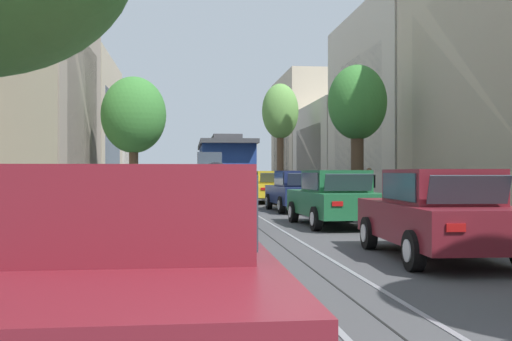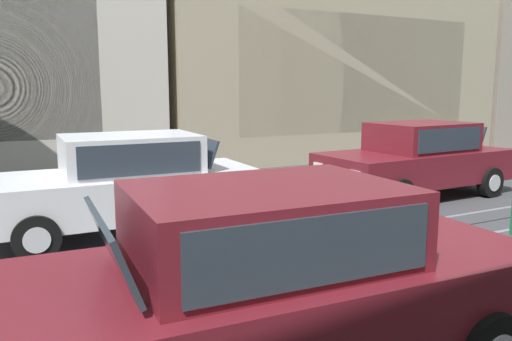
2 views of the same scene
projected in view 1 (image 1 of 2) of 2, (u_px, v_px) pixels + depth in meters
The scene contains 21 objects.
ground_plane at pixel (229, 206), 26.86m from camera, with size 160.00×160.00×0.00m, color #424244.
trolley_track_rails at pixel (223, 201), 31.06m from camera, with size 1.14×70.25×0.01m.
building_facade_left at pixel (45, 120), 32.09m from camera, with size 5.45×61.95×10.99m.
building_facade_right at pixel (400, 111), 31.50m from camera, with size 5.23×61.95×10.56m.
parked_car_maroon_near_left at pixel (141, 273), 4.30m from camera, with size 2.02×4.37×1.58m.
parked_car_white_second_left at pixel (170, 216), 9.81m from camera, with size 2.07×4.39×1.58m.
parked_car_maroon_mid_left at pixel (178, 199), 15.98m from camera, with size 2.14×4.42×1.58m.
parked_car_teal_fourth_left at pixel (178, 191), 22.69m from camera, with size 2.01×4.37×1.58m.
parked_car_grey_fifth_left at pixel (179, 187), 28.54m from camera, with size 2.04×4.38×1.58m.
parked_car_beige_sixth_left at pixel (179, 184), 34.78m from camera, with size 2.08×4.40×1.58m.
parked_car_maroon_second_right at pixel (438, 213), 10.52m from camera, with size 2.14×4.42×1.58m.
parked_car_green_mid_right at pixel (334, 198), 16.85m from camera, with size 2.12×4.41×1.58m.
parked_car_navy_fourth_right at pixel (297, 191), 23.15m from camera, with size 2.09×4.40×1.58m.
parked_car_yellow_fifth_right at pixel (271, 187), 29.63m from camera, with size 2.10×4.41×1.58m.
parked_car_silver_sixth_right at pixel (257, 184), 36.03m from camera, with size 2.05×4.38×1.58m.
street_tree_kerb_left_second at pixel (134, 116), 32.05m from camera, with size 3.48×3.02×6.67m.
street_tree_kerb_right_second at pixel (357, 106), 23.34m from camera, with size 2.31×2.33×5.74m.
street_tree_kerb_right_mid at pixel (280, 113), 41.48m from camera, with size 2.55×2.32×7.70m.
cable_car_trolley at pixel (225, 169), 29.99m from camera, with size 2.63×9.15×3.28m.
motorcycle_with_rider at pixel (215, 241), 5.39m from camera, with size 0.53×1.88×1.73m.
pedestrian_on_left_pavement at pixel (369, 185), 25.40m from camera, with size 0.55×0.41×1.71m.
Camera 1 is at (-2.00, -1.92, 1.53)m, focal length 41.81 mm.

